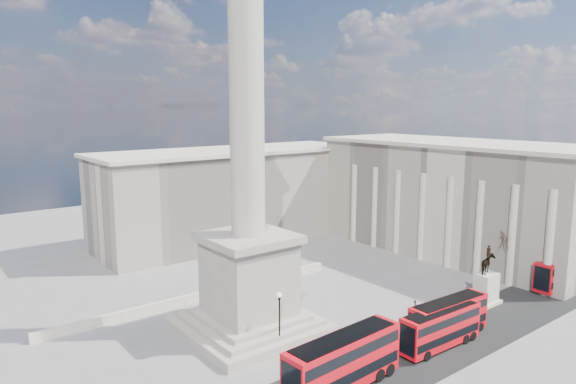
% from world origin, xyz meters
% --- Properties ---
extents(ground, '(180.00, 180.00, 0.00)m').
position_xyz_m(ground, '(0.00, 0.00, 0.00)').
color(ground, gray).
rests_on(ground, ground).
extents(asphalt_road, '(120.00, 9.00, 0.01)m').
position_xyz_m(asphalt_road, '(5.00, -10.00, 0.00)').
color(asphalt_road, black).
rests_on(asphalt_road, ground).
extents(nelsons_column, '(14.00, 14.00, 49.85)m').
position_xyz_m(nelsons_column, '(0.00, 5.00, 12.92)').
color(nelsons_column, '#AB9E8E').
rests_on(nelsons_column, ground).
extents(balustrade_wall, '(40.00, 0.60, 1.10)m').
position_xyz_m(balustrade_wall, '(0.00, 16.00, 0.55)').
color(balustrade_wall, beige).
rests_on(balustrade_wall, ground).
extents(building_east, '(19.00, 46.00, 18.60)m').
position_xyz_m(building_east, '(45.00, 10.00, 9.32)').
color(building_east, beige).
rests_on(building_east, ground).
extents(building_northeast, '(51.00, 17.00, 16.60)m').
position_xyz_m(building_northeast, '(20.00, 40.00, 8.32)').
color(building_northeast, beige).
rests_on(building_northeast, ground).
extents(red_bus_a, '(12.19, 3.45, 4.89)m').
position_xyz_m(red_bus_a, '(-0.22, -10.10, 2.56)').
color(red_bus_a, red).
rests_on(red_bus_a, ground).
extents(red_bus_b, '(10.14, 2.67, 4.09)m').
position_xyz_m(red_bus_b, '(13.01, -10.48, 2.14)').
color(red_bus_b, red).
rests_on(red_bus_b, ground).
extents(red_bus_c, '(10.34, 2.88, 4.15)m').
position_xyz_m(red_bus_c, '(15.67, -9.58, 2.18)').
color(red_bus_c, red).
rests_on(red_bus_c, ground).
extents(red_bus_d, '(10.70, 2.90, 4.30)m').
position_xyz_m(red_bus_d, '(40.79, -9.95, 2.26)').
color(red_bus_d, red).
rests_on(red_bus_d, ground).
extents(victorian_lamp, '(0.52, 0.52, 6.06)m').
position_xyz_m(victorian_lamp, '(-0.24, -0.83, 3.57)').
color(victorian_lamp, black).
rests_on(victorian_lamp, ground).
extents(equestrian_statue, '(3.53, 2.65, 7.48)m').
position_xyz_m(equestrian_statue, '(27.42, -6.77, 2.56)').
color(equestrian_statue, beige).
rests_on(equestrian_statue, ground).
extents(bare_tree_near, '(1.93, 1.93, 8.46)m').
position_xyz_m(bare_tree_near, '(36.18, -4.19, 6.67)').
color(bare_tree_near, '#332319').
rests_on(bare_tree_near, ground).
extents(bare_tree_mid, '(1.85, 1.85, 7.00)m').
position_xyz_m(bare_tree_mid, '(37.26, 9.36, 5.52)').
color(bare_tree_mid, '#332319').
rests_on(bare_tree_mid, ground).
extents(bare_tree_far, '(1.72, 1.72, 7.03)m').
position_xyz_m(bare_tree_far, '(39.75, 10.11, 5.54)').
color(bare_tree_far, '#332319').
rests_on(bare_tree_far, ground).
extents(pedestrian_walking, '(0.71, 0.63, 1.63)m').
position_xyz_m(pedestrian_walking, '(18.03, -3.35, 0.82)').
color(pedestrian_walking, black).
rests_on(pedestrian_walking, ground).
extents(pedestrian_standing, '(1.00, 0.89, 1.72)m').
position_xyz_m(pedestrian_standing, '(24.71, -6.10, 0.86)').
color(pedestrian_standing, black).
rests_on(pedestrian_standing, ground).
extents(pedestrian_crossing, '(0.77, 1.13, 1.78)m').
position_xyz_m(pedestrian_crossing, '(3.71, -6.50, 0.89)').
color(pedestrian_crossing, black).
rests_on(pedestrian_crossing, ground).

